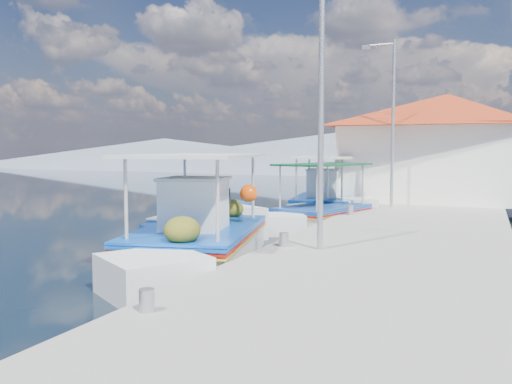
% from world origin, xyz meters
% --- Properties ---
extents(ground, '(160.00, 160.00, 0.00)m').
position_xyz_m(ground, '(0.00, 0.00, 0.00)').
color(ground, black).
rests_on(ground, ground).
extents(quay, '(5.00, 44.00, 0.50)m').
position_xyz_m(quay, '(5.90, 6.00, 0.25)').
color(quay, gray).
rests_on(quay, ground).
extents(bollards, '(0.20, 17.20, 0.30)m').
position_xyz_m(bollards, '(3.80, 5.25, 0.65)').
color(bollards, '#A5A8AD').
rests_on(bollards, quay).
extents(main_caique, '(3.71, 8.10, 2.75)m').
position_xyz_m(main_caique, '(1.69, 2.14, 0.53)').
color(main_caique, white).
rests_on(main_caique, ground).
extents(caique_green_canopy, '(3.03, 6.00, 2.34)m').
position_xyz_m(caique_green_canopy, '(2.68, 8.70, 0.35)').
color(caique_green_canopy, white).
rests_on(caique_green_canopy, ground).
extents(caique_blue_hull, '(2.15, 6.02, 1.08)m').
position_xyz_m(caique_blue_hull, '(0.08, 5.09, 0.29)').
color(caique_blue_hull, '#194497').
rests_on(caique_blue_hull, ground).
extents(caique_far, '(2.96, 7.21, 2.56)m').
position_xyz_m(caique_far, '(1.89, 11.63, 0.47)').
color(caique_far, white).
rests_on(caique_far, ground).
extents(harbor_building, '(10.49, 10.49, 4.40)m').
position_xyz_m(harbor_building, '(6.20, 15.00, 2.78)').
color(harbor_building, white).
rests_on(harbor_building, quay).
extents(lamp_post_near, '(1.21, 0.14, 6.00)m').
position_xyz_m(lamp_post_near, '(4.51, 2.00, 3.85)').
color(lamp_post_near, '#A5A8AD').
rests_on(lamp_post_near, quay).
extents(lamp_post_far, '(1.21, 0.14, 6.00)m').
position_xyz_m(lamp_post_far, '(4.51, 11.00, 3.85)').
color(lamp_post_far, '#A5A8AD').
rests_on(lamp_post_far, quay).
extents(mountain_ridge, '(171.40, 96.00, 5.50)m').
position_xyz_m(mountain_ridge, '(6.54, 56.00, 2.04)').
color(mountain_ridge, gray).
rests_on(mountain_ridge, ground).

